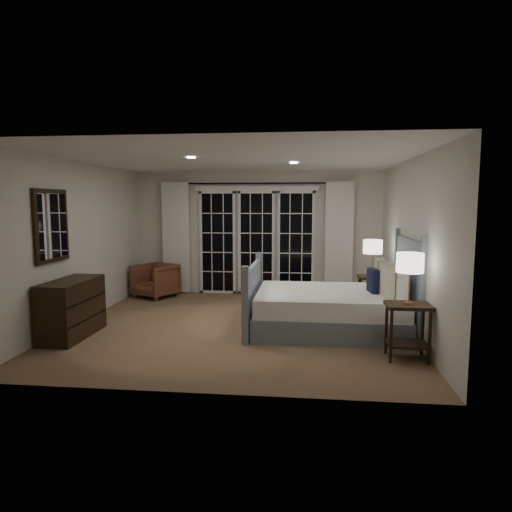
# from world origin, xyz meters

# --- Properties ---
(floor) EXTENTS (5.00, 5.00, 0.00)m
(floor) POSITION_xyz_m (0.00, 0.00, 0.00)
(floor) COLOR brown
(floor) RESTS_ON ground
(ceiling) EXTENTS (5.00, 5.00, 0.00)m
(ceiling) POSITION_xyz_m (0.00, 0.00, 2.50)
(ceiling) COLOR white
(ceiling) RESTS_ON wall_back
(wall_left) EXTENTS (0.02, 5.00, 2.50)m
(wall_left) POSITION_xyz_m (-2.50, 0.00, 1.25)
(wall_left) COLOR beige
(wall_left) RESTS_ON floor
(wall_right) EXTENTS (0.02, 5.00, 2.50)m
(wall_right) POSITION_xyz_m (2.50, 0.00, 1.25)
(wall_right) COLOR beige
(wall_right) RESTS_ON floor
(wall_back) EXTENTS (5.00, 0.02, 2.50)m
(wall_back) POSITION_xyz_m (0.00, 2.50, 1.25)
(wall_back) COLOR beige
(wall_back) RESTS_ON floor
(wall_front) EXTENTS (5.00, 0.02, 2.50)m
(wall_front) POSITION_xyz_m (0.00, -2.50, 1.25)
(wall_front) COLOR beige
(wall_front) RESTS_ON floor
(french_doors) EXTENTS (2.50, 0.04, 2.20)m
(french_doors) POSITION_xyz_m (0.00, 2.46, 1.09)
(french_doors) COLOR black
(french_doors) RESTS_ON wall_back
(curtain_rod) EXTENTS (3.50, 0.03, 0.03)m
(curtain_rod) POSITION_xyz_m (0.00, 2.40, 2.25)
(curtain_rod) COLOR black
(curtain_rod) RESTS_ON wall_back
(curtain_left) EXTENTS (0.55, 0.10, 2.25)m
(curtain_left) POSITION_xyz_m (-1.65, 2.38, 1.15)
(curtain_left) COLOR silver
(curtain_left) RESTS_ON curtain_rod
(curtain_right) EXTENTS (0.55, 0.10, 2.25)m
(curtain_right) POSITION_xyz_m (1.65, 2.38, 1.15)
(curtain_right) COLOR silver
(curtain_right) RESTS_ON curtain_rod
(downlight_a) EXTENTS (0.12, 0.12, 0.01)m
(downlight_a) POSITION_xyz_m (0.80, 0.60, 2.49)
(downlight_a) COLOR white
(downlight_a) RESTS_ON ceiling
(downlight_b) EXTENTS (0.12, 0.12, 0.01)m
(downlight_b) POSITION_xyz_m (-0.60, -0.40, 2.49)
(downlight_b) COLOR white
(downlight_b) RESTS_ON ceiling
(bed) EXTENTS (2.32, 1.67, 1.36)m
(bed) POSITION_xyz_m (1.41, -0.05, 0.34)
(bed) COLOR gray
(bed) RESTS_ON floor
(nightstand_left) EXTENTS (0.52, 0.41, 0.67)m
(nightstand_left) POSITION_xyz_m (2.22, -1.25, 0.44)
(nightstand_left) COLOR black
(nightstand_left) RESTS_ON floor
(nightstand_right) EXTENTS (0.47, 0.37, 0.61)m
(nightstand_right) POSITION_xyz_m (2.14, 1.24, 0.40)
(nightstand_right) COLOR black
(nightstand_right) RESTS_ON floor
(lamp_left) EXTENTS (0.32, 0.32, 0.61)m
(lamp_left) POSITION_xyz_m (2.22, -1.25, 1.16)
(lamp_left) COLOR #A87143
(lamp_left) RESTS_ON nightstand_left
(lamp_right) EXTENTS (0.33, 0.33, 0.63)m
(lamp_right) POSITION_xyz_m (2.14, 1.24, 1.11)
(lamp_right) COLOR #A87143
(lamp_right) RESTS_ON nightstand_right
(armchair) EXTENTS (0.97, 0.98, 0.67)m
(armchair) POSITION_xyz_m (-1.95, 1.91, 0.33)
(armchair) COLOR brown
(armchair) RESTS_ON floor
(dresser) EXTENTS (0.48, 1.13, 0.80)m
(dresser) POSITION_xyz_m (-2.23, -0.81, 0.40)
(dresser) COLOR black
(dresser) RESTS_ON floor
(mirror) EXTENTS (0.05, 0.85, 1.00)m
(mirror) POSITION_xyz_m (-2.47, -0.81, 1.55)
(mirror) COLOR black
(mirror) RESTS_ON wall_left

